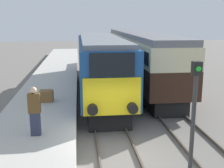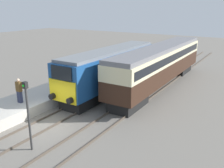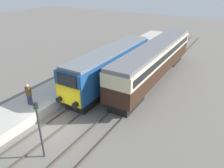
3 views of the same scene
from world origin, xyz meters
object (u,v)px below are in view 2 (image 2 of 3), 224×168
(passenger_carriage, at_px, (161,62))
(signal_post, at_px, (28,111))
(person_on_platform, at_px, (19,91))
(luggage_crate, at_px, (61,83))
(locomotive, at_px, (111,68))

(passenger_carriage, distance_m, signal_post, 14.98)
(person_on_platform, relative_size, signal_post, 0.47)
(person_on_platform, height_order, signal_post, signal_post)
(passenger_carriage, xyz_separation_m, luggage_crate, (-6.51, -7.24, -1.35))
(passenger_carriage, relative_size, person_on_platform, 9.51)
(locomotive, distance_m, luggage_crate, 4.78)
(passenger_carriage, relative_size, luggage_crate, 25.18)
(locomotive, bearing_deg, person_on_platform, -110.84)
(locomotive, distance_m, person_on_platform, 8.53)
(passenger_carriage, xyz_separation_m, person_on_platform, (-6.43, -11.74, -0.72))
(locomotive, distance_m, passenger_carriage, 5.09)
(person_on_platform, bearing_deg, luggage_crate, 91.08)
(locomotive, bearing_deg, luggage_crate, -132.00)
(passenger_carriage, distance_m, person_on_platform, 13.40)
(person_on_platform, relative_size, luggage_crate, 2.65)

